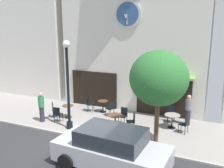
% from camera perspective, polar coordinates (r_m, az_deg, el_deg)
% --- Properties ---
extents(ground_plane, '(28.04, 11.31, 0.13)m').
position_cam_1_polar(ground_plane, '(11.23, -8.65, -14.67)').
color(ground_plane, gray).
extents(clock_building, '(9.10, 3.97, 10.74)m').
position_cam_1_polar(clock_building, '(16.09, 5.36, 14.38)').
color(clock_building, silver).
rests_on(clock_building, ground_plane).
extents(street_lamp, '(0.36, 0.36, 4.53)m').
position_cam_1_polar(street_lamp, '(12.54, -10.12, -0.32)').
color(street_lamp, black).
rests_on(street_lamp, ground_plane).
extents(street_tree, '(2.48, 2.23, 4.26)m').
position_cam_1_polar(street_tree, '(10.47, 10.69, 1.22)').
color(street_tree, brown).
rests_on(street_tree, ground_plane).
extents(cafe_table_center_left, '(0.64, 0.64, 0.74)m').
position_cam_1_polar(cafe_table_center_left, '(14.55, -10.13, -5.79)').
color(cafe_table_center_left, black).
rests_on(cafe_table_center_left, ground_plane).
extents(cafe_table_center_right, '(0.63, 0.63, 0.73)m').
position_cam_1_polar(cafe_table_center_right, '(15.22, -2.11, -4.75)').
color(cafe_table_center_right, black).
rests_on(cafe_table_center_right, ground_plane).
extents(cafe_table_rightmost, '(0.76, 0.76, 0.75)m').
position_cam_1_polar(cafe_table_rightmost, '(12.85, 0.73, -7.97)').
color(cafe_table_rightmost, black).
rests_on(cafe_table_rightmost, ground_plane).
extents(cafe_table_leftmost, '(0.79, 0.79, 0.73)m').
position_cam_1_polar(cafe_table_leftmost, '(13.28, 13.70, -7.65)').
color(cafe_table_leftmost, black).
rests_on(cafe_table_leftmost, ground_plane).
extents(cafe_chair_under_awning, '(0.49, 0.49, 0.90)m').
position_cam_1_polar(cafe_chair_under_awning, '(15.42, -5.27, -4.40)').
color(cafe_chair_under_awning, black).
rests_on(cafe_chair_under_awning, ground_plane).
extents(cafe_chair_outer, '(0.50, 0.50, 0.90)m').
position_cam_1_polar(cafe_chair_outer, '(14.04, 13.44, -6.54)').
color(cafe_chair_outer, black).
rests_on(cafe_chair_outer, ground_plane).
extents(cafe_chair_by_entrance, '(0.54, 0.54, 0.90)m').
position_cam_1_polar(cafe_chair_by_entrance, '(12.75, 4.67, -8.28)').
color(cafe_chair_by_entrance, black).
rests_on(cafe_chair_by_entrance, ground_plane).
extents(cafe_chair_curbside, '(0.55, 0.55, 0.90)m').
position_cam_1_polar(cafe_chair_curbside, '(14.56, -0.30, -5.43)').
color(cafe_chair_curbside, black).
rests_on(cafe_chair_curbside, ground_plane).
extents(cafe_chair_mid_row, '(0.56, 0.56, 0.90)m').
position_cam_1_polar(cafe_chair_mid_row, '(14.74, -13.13, -5.55)').
color(cafe_chair_mid_row, black).
rests_on(cafe_chair_mid_row, ground_plane).
extents(cafe_chair_right_end, '(0.42, 0.42, 0.90)m').
position_cam_1_polar(cafe_chair_right_end, '(13.48, 2.65, -7.02)').
color(cafe_chair_right_end, black).
rests_on(cafe_chair_right_end, ground_plane).
extents(cafe_chair_corner, '(0.49, 0.49, 0.90)m').
position_cam_1_polar(cafe_chair_corner, '(12.85, 16.50, -8.64)').
color(cafe_chair_corner, black).
rests_on(cafe_chair_corner, ground_plane).
extents(cafe_chair_facing_street, '(0.44, 0.44, 0.90)m').
position_cam_1_polar(cafe_chair_facing_street, '(13.94, -12.44, -6.64)').
color(cafe_chair_facing_street, black).
rests_on(cafe_chair_facing_street, ground_plane).
extents(pedestrian_grey, '(0.38, 0.38, 1.67)m').
position_cam_1_polar(pedestrian_grey, '(13.81, 17.17, -5.66)').
color(pedestrian_grey, '#2D2D38').
rests_on(pedestrian_grey, ground_plane).
extents(pedestrian_green, '(0.40, 0.40, 1.67)m').
position_cam_1_polar(pedestrian_green, '(14.19, -15.96, -5.06)').
color(pedestrian_green, '#2D2D38').
rests_on(pedestrian_green, ground_plane).
extents(parked_car_silver, '(4.39, 2.20, 1.55)m').
position_cam_1_polar(parked_car_silver, '(9.48, -0.14, -14.75)').
color(parked_car_silver, '#B7BABF').
rests_on(parked_car_silver, ground_plane).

